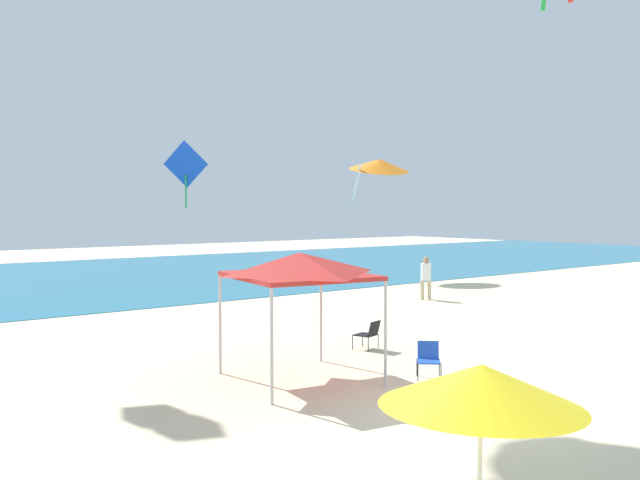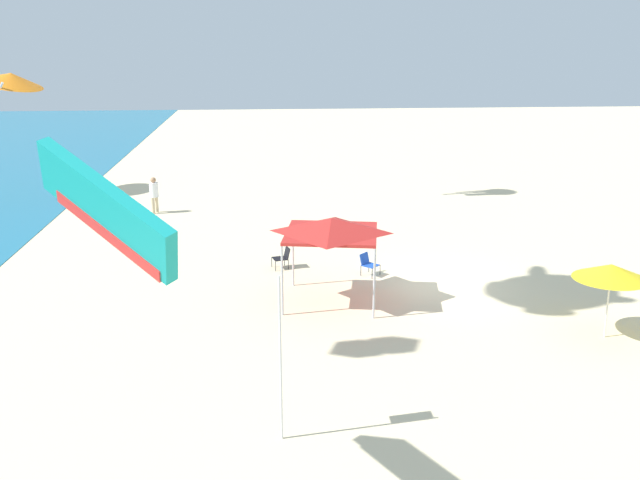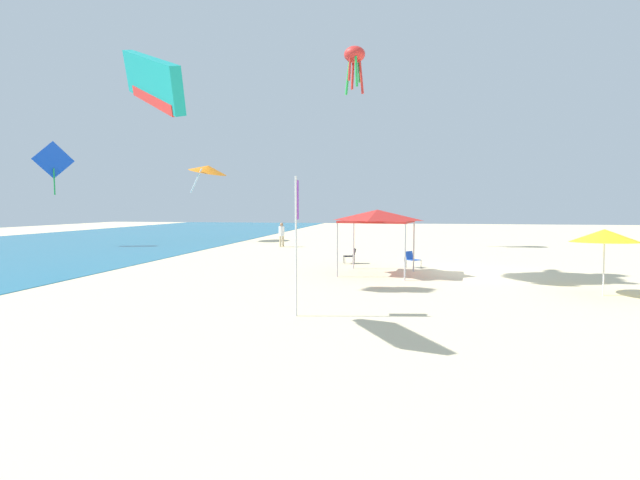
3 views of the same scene
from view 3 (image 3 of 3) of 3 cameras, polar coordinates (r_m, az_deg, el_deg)
The scene contains 11 objects.
ground at distance 21.87m, azimuth 17.98°, elevation -4.10°, with size 120.00×120.00×0.10m, color beige.
canopy_tent at distance 20.20m, azimuth 7.38°, elevation 3.02°, with size 3.26×3.43×2.94m.
beach_umbrella at distance 18.14m, azimuth 32.71°, elevation 0.47°, with size 2.18×2.18×2.34m.
folding_chair_left_of_tent at distance 22.86m, azimuth 11.72°, elevation -2.30°, with size 0.80×0.81×0.82m.
folding_chair_near_cooler at distance 24.00m, azimuth 4.01°, elevation -1.91°, with size 0.67×0.74×0.82m.
banner_flag at distance 12.37m, azimuth -3.05°, elevation 0.96°, with size 0.36×0.06×3.91m.
person_far_stroller at distance 33.92m, azimuth -4.96°, elevation 0.94°, with size 0.47×0.44×1.85m.
kite_parafoil_teal at distance 11.62m, azimuth -20.81°, elevation 18.53°, with size 2.66×2.67×2.13m.
kite_diamond_blue at distance 39.91m, azimuth -31.05°, elevation 8.58°, with size 1.87×2.23×4.07m.
kite_octopus_red at distance 35.85m, azimuth 4.46°, elevation 22.39°, with size 1.57×1.57×3.49m.
kite_delta_orange at distance 41.11m, azimuth -14.21°, elevation 8.83°, with size 4.46×4.48×2.85m.
Camera 3 is at (-21.43, 3.04, 3.07)m, focal length 24.91 mm.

